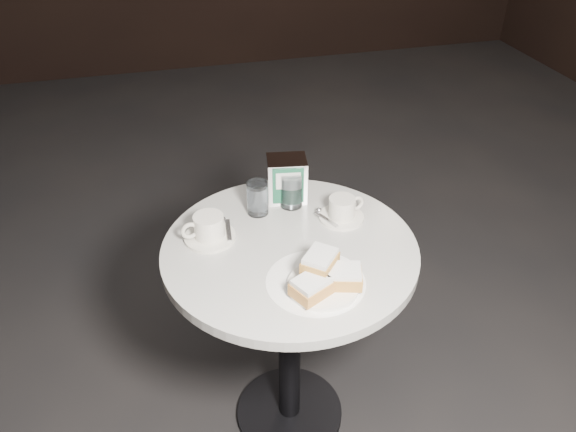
{
  "coord_description": "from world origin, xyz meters",
  "views": [
    {
      "loc": [
        -0.31,
        -1.16,
        1.69
      ],
      "look_at": [
        0.0,
        0.02,
        0.83
      ],
      "focal_mm": 35.0,
      "sensor_mm": 36.0,
      "label": 1
    }
  ],
  "objects_px": {
    "water_glass_left": "(258,198)",
    "beignet_plate": "(324,278)",
    "coffee_cup_right": "(342,210)",
    "water_glass_right": "(291,190)",
    "coffee_cup_left": "(209,229)",
    "cafe_table": "(290,299)",
    "napkin_dispenser": "(287,179)"
  },
  "relations": [
    {
      "from": "coffee_cup_left",
      "to": "water_glass_right",
      "type": "distance_m",
      "value": 0.28
    },
    {
      "from": "beignet_plate",
      "to": "water_glass_left",
      "type": "bearing_deg",
      "value": 103.55
    },
    {
      "from": "cafe_table",
      "to": "water_glass_left",
      "type": "distance_m",
      "value": 0.31
    },
    {
      "from": "beignet_plate",
      "to": "water_glass_right",
      "type": "xyz_separation_m",
      "value": [
        0.02,
        0.38,
        0.02
      ]
    },
    {
      "from": "water_glass_left",
      "to": "beignet_plate",
      "type": "bearing_deg",
      "value": -76.45
    },
    {
      "from": "napkin_dispenser",
      "to": "cafe_table",
      "type": "bearing_deg",
      "value": -93.28
    },
    {
      "from": "coffee_cup_left",
      "to": "water_glass_left",
      "type": "relative_size",
      "value": 1.61
    },
    {
      "from": "water_glass_left",
      "to": "water_glass_right",
      "type": "relative_size",
      "value": 0.92
    },
    {
      "from": "beignet_plate",
      "to": "water_glass_left",
      "type": "xyz_separation_m",
      "value": [
        -0.09,
        0.37,
        0.02
      ]
    },
    {
      "from": "cafe_table",
      "to": "water_glass_left",
      "type": "height_order",
      "value": "water_glass_left"
    },
    {
      "from": "coffee_cup_left",
      "to": "coffee_cup_right",
      "type": "height_order",
      "value": "coffee_cup_left"
    },
    {
      "from": "coffee_cup_left",
      "to": "coffee_cup_right",
      "type": "xyz_separation_m",
      "value": [
        0.39,
        0.0,
        -0.0
      ]
    },
    {
      "from": "coffee_cup_left",
      "to": "coffee_cup_right",
      "type": "distance_m",
      "value": 0.39
    },
    {
      "from": "cafe_table",
      "to": "coffee_cup_right",
      "type": "distance_m",
      "value": 0.3
    },
    {
      "from": "coffee_cup_right",
      "to": "water_glass_right",
      "type": "distance_m",
      "value": 0.16
    },
    {
      "from": "water_glass_left",
      "to": "napkin_dispenser",
      "type": "bearing_deg",
      "value": 27.97
    },
    {
      "from": "coffee_cup_right",
      "to": "beignet_plate",
      "type": "bearing_deg",
      "value": -127.77
    },
    {
      "from": "beignet_plate",
      "to": "coffee_cup_left",
      "type": "height_order",
      "value": "beignet_plate"
    },
    {
      "from": "water_glass_right",
      "to": "beignet_plate",
      "type": "bearing_deg",
      "value": -92.59
    },
    {
      "from": "beignet_plate",
      "to": "coffee_cup_right",
      "type": "height_order",
      "value": "beignet_plate"
    },
    {
      "from": "coffee_cup_right",
      "to": "water_glass_left",
      "type": "relative_size",
      "value": 1.51
    },
    {
      "from": "water_glass_left",
      "to": "water_glass_right",
      "type": "height_order",
      "value": "water_glass_right"
    },
    {
      "from": "coffee_cup_left",
      "to": "water_glass_right",
      "type": "bearing_deg",
      "value": 12.81
    },
    {
      "from": "coffee_cup_right",
      "to": "napkin_dispenser",
      "type": "distance_m",
      "value": 0.2
    },
    {
      "from": "cafe_table",
      "to": "coffee_cup_left",
      "type": "bearing_deg",
      "value": 157.02
    },
    {
      "from": "beignet_plate",
      "to": "coffee_cup_right",
      "type": "relative_size",
      "value": 1.33
    },
    {
      "from": "cafe_table",
      "to": "coffee_cup_right",
      "type": "bearing_deg",
      "value": 26.19
    },
    {
      "from": "coffee_cup_right",
      "to": "water_glass_left",
      "type": "bearing_deg",
      "value": 148.01
    },
    {
      "from": "water_glass_right",
      "to": "water_glass_left",
      "type": "bearing_deg",
      "value": -172.16
    },
    {
      "from": "beignet_plate",
      "to": "water_glass_right",
      "type": "height_order",
      "value": "water_glass_right"
    },
    {
      "from": "water_glass_right",
      "to": "napkin_dispenser",
      "type": "distance_m",
      "value": 0.04
    },
    {
      "from": "cafe_table",
      "to": "water_glass_left",
      "type": "bearing_deg",
      "value": 105.72
    }
  ]
}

